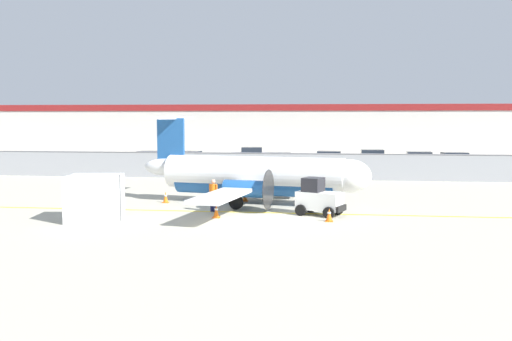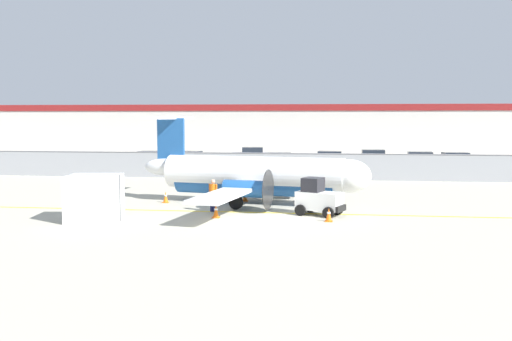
{
  "view_description": "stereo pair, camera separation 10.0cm",
  "coord_description": "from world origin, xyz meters",
  "px_view_note": "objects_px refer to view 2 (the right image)",
  "views": [
    {
      "loc": [
        2.64,
        -26.82,
        4.9
      ],
      "look_at": [
        -1.49,
        6.01,
        1.8
      ],
      "focal_mm": 40.0,
      "sensor_mm": 36.0,
      "label": 1
    },
    {
      "loc": [
        2.74,
        -26.81,
        4.9
      ],
      "look_at": [
        -1.49,
        6.01,
        1.8
      ],
      "focal_mm": 40.0,
      "sensor_mm": 36.0,
      "label": 2
    }
  ],
  "objects_px": {
    "traffic_cone_far_right": "(216,211)",
    "parked_car_3": "(280,161)",
    "parked_car_2": "(252,155)",
    "parked_car_7": "(454,161)",
    "parked_car_6": "(421,160)",
    "parked_car_4": "(328,159)",
    "parked_car_5": "(372,158)",
    "traffic_cone_near_left": "(245,196)",
    "parked_car_1": "(188,160)",
    "ground_crew_worker": "(213,194)",
    "commuter_airplane": "(258,176)",
    "traffic_cone_far_left": "(166,197)",
    "baggage_tug": "(318,198)",
    "cargo_container": "(94,198)",
    "parked_car_0": "(150,159)",
    "traffic_cone_near_right": "(329,215)"
  },
  "relations": [
    {
      "from": "ground_crew_worker",
      "to": "parked_car_7",
      "type": "relative_size",
      "value": 0.39
    },
    {
      "from": "traffic_cone_far_right",
      "to": "parked_car_0",
      "type": "relative_size",
      "value": 0.15
    },
    {
      "from": "parked_car_2",
      "to": "traffic_cone_far_left",
      "type": "bearing_deg",
      "value": 81.59
    },
    {
      "from": "traffic_cone_far_right",
      "to": "parked_car_1",
      "type": "relative_size",
      "value": 0.15
    },
    {
      "from": "commuter_airplane",
      "to": "cargo_container",
      "type": "xyz_separation_m",
      "value": [
        -6.98,
        -6.34,
        -0.5
      ]
    },
    {
      "from": "parked_car_4",
      "to": "parked_car_7",
      "type": "distance_m",
      "value": 11.43
    },
    {
      "from": "baggage_tug",
      "to": "traffic_cone_near_left",
      "type": "bearing_deg",
      "value": 158.37
    },
    {
      "from": "traffic_cone_near_left",
      "to": "parked_car_1",
      "type": "relative_size",
      "value": 0.15
    },
    {
      "from": "ground_crew_worker",
      "to": "parked_car_1",
      "type": "relative_size",
      "value": 0.39
    },
    {
      "from": "baggage_tug",
      "to": "traffic_cone_far_right",
      "type": "distance_m",
      "value": 5.16
    },
    {
      "from": "ground_crew_worker",
      "to": "traffic_cone_far_right",
      "type": "relative_size",
      "value": 2.66
    },
    {
      "from": "traffic_cone_far_right",
      "to": "parked_car_3",
      "type": "distance_m",
      "value": 24.86
    },
    {
      "from": "commuter_airplane",
      "to": "parked_car_3",
      "type": "xyz_separation_m",
      "value": [
        -0.5,
        20.1,
        -0.71
      ]
    },
    {
      "from": "parked_car_3",
      "to": "parked_car_6",
      "type": "height_order",
      "value": "same"
    },
    {
      "from": "parked_car_2",
      "to": "parked_car_3",
      "type": "bearing_deg",
      "value": 107.14
    },
    {
      "from": "commuter_airplane",
      "to": "traffic_cone_far_right",
      "type": "height_order",
      "value": "commuter_airplane"
    },
    {
      "from": "commuter_airplane",
      "to": "cargo_container",
      "type": "relative_size",
      "value": 6.09
    },
    {
      "from": "traffic_cone_far_right",
      "to": "parked_car_3",
      "type": "relative_size",
      "value": 0.15
    },
    {
      "from": "ground_crew_worker",
      "to": "parked_car_6",
      "type": "height_order",
      "value": "same"
    },
    {
      "from": "parked_car_0",
      "to": "parked_car_2",
      "type": "distance_m",
      "value": 11.95
    },
    {
      "from": "parked_car_3",
      "to": "parked_car_7",
      "type": "xyz_separation_m",
      "value": [
        15.85,
        2.07,
        0.0
      ]
    },
    {
      "from": "parked_car_0",
      "to": "parked_car_1",
      "type": "bearing_deg",
      "value": -177.22
    },
    {
      "from": "cargo_container",
      "to": "traffic_cone_near_right",
      "type": "xyz_separation_m",
      "value": [
        10.99,
        1.27,
        -0.79
      ]
    },
    {
      "from": "cargo_container",
      "to": "parked_car_4",
      "type": "relative_size",
      "value": 0.61
    },
    {
      "from": "traffic_cone_near_right",
      "to": "traffic_cone_far_right",
      "type": "bearing_deg",
      "value": 176.47
    },
    {
      "from": "traffic_cone_far_left",
      "to": "parked_car_1",
      "type": "xyz_separation_m",
      "value": [
        -3.98,
        21.17,
        0.58
      ]
    },
    {
      "from": "commuter_airplane",
      "to": "parked_car_1",
      "type": "bearing_deg",
      "value": 123.9
    },
    {
      "from": "cargo_container",
      "to": "parked_car_6",
      "type": "height_order",
      "value": "cargo_container"
    },
    {
      "from": "parked_car_1",
      "to": "parked_car_5",
      "type": "height_order",
      "value": "same"
    },
    {
      "from": "baggage_tug",
      "to": "parked_car_6",
      "type": "height_order",
      "value": "baggage_tug"
    },
    {
      "from": "parked_car_4",
      "to": "parked_car_5",
      "type": "xyz_separation_m",
      "value": [
        4.27,
        2.96,
        0.0
      ]
    },
    {
      "from": "traffic_cone_far_right",
      "to": "cargo_container",
      "type": "bearing_deg",
      "value": -163.76
    },
    {
      "from": "cargo_container",
      "to": "parked_car_5",
      "type": "distance_m",
      "value": 35.38
    },
    {
      "from": "parked_car_6",
      "to": "parked_car_7",
      "type": "relative_size",
      "value": 1.0
    },
    {
      "from": "parked_car_5",
      "to": "parked_car_6",
      "type": "bearing_deg",
      "value": 146.15
    },
    {
      "from": "parked_car_3",
      "to": "parked_car_5",
      "type": "relative_size",
      "value": 1.01
    },
    {
      "from": "parked_car_3",
      "to": "traffic_cone_far_right",
      "type": "bearing_deg",
      "value": -90.96
    },
    {
      "from": "traffic_cone_near_left",
      "to": "parked_car_0",
      "type": "bearing_deg",
      "value": 121.55
    },
    {
      "from": "ground_crew_worker",
      "to": "cargo_container",
      "type": "distance_m",
      "value": 6.02
    },
    {
      "from": "ground_crew_worker",
      "to": "parked_car_2",
      "type": "distance_m",
      "value": 31.94
    },
    {
      "from": "baggage_tug",
      "to": "parked_car_4",
      "type": "height_order",
      "value": "baggage_tug"
    },
    {
      "from": "parked_car_5",
      "to": "parked_car_0",
      "type": "bearing_deg",
      "value": 12.81
    },
    {
      "from": "traffic_cone_far_left",
      "to": "parked_car_5",
      "type": "distance_m",
      "value": 29.19
    },
    {
      "from": "commuter_airplane",
      "to": "parked_car_6",
      "type": "distance_m",
      "value": 26.0
    },
    {
      "from": "cargo_container",
      "to": "traffic_cone_near_left",
      "type": "xyz_separation_m",
      "value": [
        6.12,
        7.21,
        -0.79
      ]
    },
    {
      "from": "baggage_tug",
      "to": "parked_car_1",
      "type": "height_order",
      "value": "baggage_tug"
    },
    {
      "from": "parked_car_2",
      "to": "parked_car_7",
      "type": "xyz_separation_m",
      "value": [
        19.65,
        -6.65,
        0.0
      ]
    },
    {
      "from": "baggage_tug",
      "to": "cargo_container",
      "type": "bearing_deg",
      "value": -141.46
    },
    {
      "from": "ground_crew_worker",
      "to": "parked_car_2",
      "type": "xyz_separation_m",
      "value": [
        -2.35,
        31.86,
        -0.06
      ]
    },
    {
      "from": "commuter_airplane",
      "to": "traffic_cone_near_right",
      "type": "bearing_deg",
      "value": -41.69
    }
  ]
}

